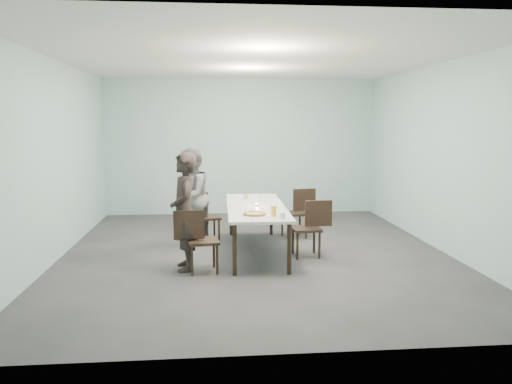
{
  "coord_description": "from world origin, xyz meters",
  "views": [
    {
      "loc": [
        -0.69,
        -7.67,
        2.06
      ],
      "look_at": [
        0.0,
        -0.17,
        1.0
      ],
      "focal_mm": 35.0,
      "sensor_mm": 36.0,
      "label": 1
    }
  ],
  "objects": [
    {
      "name": "water_tumbler",
      "position": [
        0.28,
        -1.08,
        0.8
      ],
      "size": [
        0.08,
        0.08,
        0.09
      ],
      "primitive_type": "cylinder",
      "color": "silver",
      "rests_on": "table"
    },
    {
      "name": "table",
      "position": [
        0.02,
        0.06,
        0.69
      ],
      "size": [
        0.96,
        2.62,
        0.75
      ],
      "rotation": [
        0.0,
        0.0,
        -0.02
      ],
      "color": "white",
      "rests_on": "ground"
    },
    {
      "name": "ground",
      "position": [
        0.0,
        0.0,
        0.0
      ],
      "size": [
        7.0,
        7.0,
        0.0
      ],
      "primitive_type": "plane",
      "color": "#333335",
      "rests_on": "ground"
    },
    {
      "name": "chair_far_right",
      "position": [
        0.88,
        1.06,
        0.5
      ],
      "size": [
        0.64,
        0.48,
        0.87
      ],
      "rotation": [
        0.0,
        0.0,
        3.3
      ],
      "color": "black",
      "rests_on": "ground"
    },
    {
      "name": "chair_near_left",
      "position": [
        -0.88,
        -0.94,
        0.5
      ],
      "size": [
        0.63,
        0.47,
        0.87
      ],
      "rotation": [
        0.0,
        0.0,
        0.12
      ],
      "color": "black",
      "rests_on": "ground"
    },
    {
      "name": "diner_far",
      "position": [
        -1.02,
        0.68,
        0.82
      ],
      "size": [
        0.87,
        0.97,
        1.64
      ],
      "primitive_type": "imported",
      "rotation": [
        0.0,
        0.0,
        -1.95
      ],
      "color": "slate",
      "rests_on": "ground"
    },
    {
      "name": "diner_near",
      "position": [
        -1.06,
        -0.79,
        0.82
      ],
      "size": [
        0.48,
        0.65,
        1.65
      ],
      "primitive_type": "imported",
      "rotation": [
        0.0,
        0.0,
        -1.42
      ],
      "color": "black",
      "rests_on": "ground"
    },
    {
      "name": "menu",
      "position": [
        -0.03,
        0.96,
        0.75
      ],
      "size": [
        0.3,
        0.23,
        0.01
      ],
      "primitive_type": "cube",
      "rotation": [
        0.0,
        0.0,
        -0.02
      ],
      "color": "silver",
      "rests_on": "table"
    },
    {
      "name": "side_plate",
      "position": [
        0.08,
        -0.55,
        0.76
      ],
      "size": [
        0.18,
        0.18,
        0.01
      ],
      "primitive_type": "cylinder",
      "color": "white",
      "rests_on": "table"
    },
    {
      "name": "pizza",
      "position": [
        -0.08,
        -0.77,
        0.77
      ],
      "size": [
        0.34,
        0.34,
        0.04
      ],
      "color": "white",
      "rests_on": "table"
    },
    {
      "name": "amber_tumbler",
      "position": [
        -0.08,
        0.77,
        0.79
      ],
      "size": [
        0.07,
        0.07,
        0.08
      ],
      "primitive_type": "cylinder",
      "color": "gold",
      "rests_on": "table"
    },
    {
      "name": "beer_glass",
      "position": [
        0.18,
        -0.88,
        0.82
      ],
      "size": [
        0.08,
        0.08,
        0.15
      ],
      "primitive_type": "cylinder",
      "color": "gold",
      "rests_on": "table"
    },
    {
      "name": "room_shell",
      "position": [
        0.0,
        0.0,
        2.03
      ],
      "size": [
        6.02,
        7.02,
        3.01
      ],
      "color": "#9EC6C8",
      "rests_on": "ground"
    },
    {
      "name": "chair_far_left",
      "position": [
        -0.84,
        0.78,
        0.5
      ],
      "size": [
        0.65,
        0.5,
        0.87
      ],
      "rotation": [
        0.0,
        0.0,
        0.23
      ],
      "color": "black",
      "rests_on": "ground"
    },
    {
      "name": "tealight",
      "position": [
        0.03,
        -0.01,
        0.77
      ],
      "size": [
        0.06,
        0.06,
        0.05
      ],
      "color": "silver",
      "rests_on": "table"
    },
    {
      "name": "chair_near_right",
      "position": [
        0.85,
        -0.27,
        0.5
      ],
      "size": [
        0.62,
        0.43,
        0.87
      ],
      "rotation": [
        0.0,
        0.0,
        3.18
      ],
      "color": "black",
      "rests_on": "ground"
    }
  ]
}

